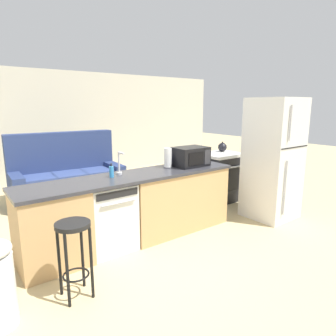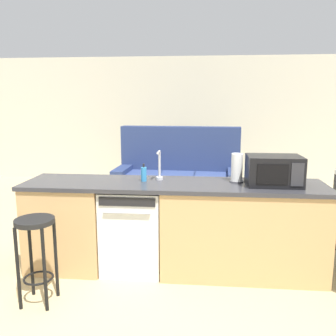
# 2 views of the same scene
# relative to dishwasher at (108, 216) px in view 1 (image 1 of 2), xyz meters

# --- Properties ---
(ground_plane) EXTENTS (24.00, 24.00, 0.00)m
(ground_plane) POSITION_rel_dishwasher_xyz_m (0.25, 0.00, -0.42)
(ground_plane) COLOR tan
(wall_back) EXTENTS (10.00, 0.06, 2.60)m
(wall_back) POSITION_rel_dishwasher_xyz_m (0.55, 4.20, 0.88)
(wall_back) COLOR beige
(wall_back) RESTS_ON ground_plane
(kitchen_counter) EXTENTS (2.94, 0.66, 0.90)m
(kitchen_counter) POSITION_rel_dishwasher_xyz_m (0.49, 0.00, -0.00)
(kitchen_counter) COLOR tan
(kitchen_counter) RESTS_ON ground_plane
(dishwasher) EXTENTS (0.58, 0.61, 0.84)m
(dishwasher) POSITION_rel_dishwasher_xyz_m (0.00, 0.00, 0.00)
(dishwasher) COLOR white
(dishwasher) RESTS_ON ground_plane
(stove_range) EXTENTS (0.76, 0.68, 0.90)m
(stove_range) POSITION_rel_dishwasher_xyz_m (2.60, 0.55, 0.03)
(stove_range) COLOR black
(stove_range) RESTS_ON ground_plane
(refrigerator) EXTENTS (0.72, 0.73, 1.89)m
(refrigerator) POSITION_rel_dishwasher_xyz_m (2.60, -0.55, 0.53)
(refrigerator) COLOR silver
(refrigerator) RESTS_ON ground_plane
(microwave) EXTENTS (0.50, 0.37, 0.28)m
(microwave) POSITION_rel_dishwasher_xyz_m (1.35, -0.00, 0.62)
(microwave) COLOR black
(microwave) RESTS_ON kitchen_counter
(sink_faucet) EXTENTS (0.07, 0.18, 0.30)m
(sink_faucet) POSITION_rel_dishwasher_xyz_m (0.25, 0.11, 0.61)
(sink_faucet) COLOR silver
(sink_faucet) RESTS_ON kitchen_counter
(paper_towel_roll) EXTENTS (0.14, 0.14, 0.28)m
(paper_towel_roll) POSITION_rel_dishwasher_xyz_m (1.02, 0.10, 0.62)
(paper_towel_roll) COLOR #4C4C51
(paper_towel_roll) RESTS_ON kitchen_counter
(soap_bottle) EXTENTS (0.06, 0.06, 0.18)m
(soap_bottle) POSITION_rel_dishwasher_xyz_m (0.10, 0.05, 0.55)
(soap_bottle) COLOR #338CCC
(soap_bottle) RESTS_ON kitchen_counter
(kettle) EXTENTS (0.21, 0.17, 0.19)m
(kettle) POSITION_rel_dishwasher_xyz_m (2.77, 0.68, 0.56)
(kettle) COLOR black
(kettle) RESTS_ON stove_range
(bar_stool) EXTENTS (0.32, 0.32, 0.74)m
(bar_stool) POSITION_rel_dishwasher_xyz_m (-0.68, -0.72, 0.11)
(bar_stool) COLOR black
(bar_stool) RESTS_ON ground_plane
(couch) EXTENTS (2.04, 1.00, 1.27)m
(couch) POSITION_rel_dishwasher_xyz_m (0.29, 2.39, -0.03)
(couch) COLOR navy
(couch) RESTS_ON ground_plane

